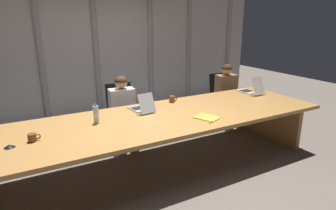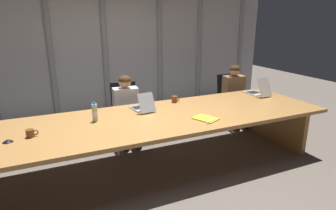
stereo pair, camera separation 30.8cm
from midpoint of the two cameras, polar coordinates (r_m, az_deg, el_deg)
name	(u,v)px [view 2 (the right image)]	position (r m, az deg, el deg)	size (l,w,h in m)	color
ground_plane	(150,168)	(4.10, -1.37, -12.48)	(15.15, 15.15, 0.00)	#6B6056
conference_table	(149,127)	(3.83, -1.43, -4.39)	(5.05, 1.41, 0.74)	#B77F42
curtain_backdrop	(106,54)	(5.99, -10.90, 9.92)	(7.57, 0.17, 2.63)	#B2B2B7
laptop_left_mid	(142,106)	(4.10, -3.05, -0.31)	(0.29, 0.45, 0.27)	#A8ADB7
laptop_center	(257,91)	(5.22, 19.09, 2.58)	(0.25, 0.49, 0.31)	beige
office_chair_left_mid	(127,119)	(4.91, -6.53, -2.83)	(0.60, 0.60, 0.97)	black
office_chair_center	(230,104)	(5.90, 13.88, 0.08)	(0.60, 0.60, 0.95)	black
person_left_mid	(127,105)	(4.67, -6.36, -0.07)	(0.44, 0.56, 1.14)	silver
person_center	(236,91)	(5.69, 14.92, 2.68)	(0.45, 0.57, 1.16)	olive
water_bottle_primary	(95,113)	(3.72, -12.17, -1.54)	(0.07, 0.07, 0.25)	#ADD1B2
coffee_mug_near	(30,133)	(3.47, -23.57, -5.24)	(0.13, 0.09, 0.09)	brown
coffee_mug_far	(175,99)	(4.50, 3.31, 1.17)	(0.14, 0.09, 0.10)	brown
conference_mic_left_side	(8,141)	(3.44, -27.23, -6.41)	(0.11, 0.11, 0.04)	black
spiral_notepad	(206,119)	(3.79, 9.87, -2.74)	(0.33, 0.37, 0.03)	yellow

